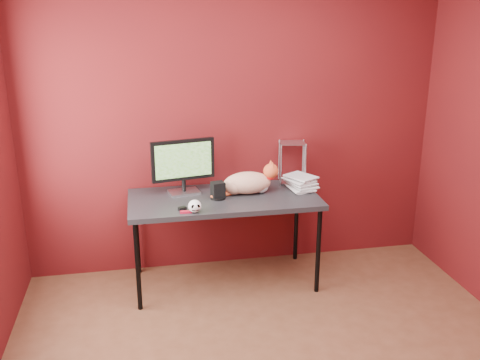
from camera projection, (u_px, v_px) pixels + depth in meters
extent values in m
cube|color=#500F11|center=(234.00, 119.00, 4.45)|extent=(3.50, 0.02, 2.60)
cube|color=black|center=(224.00, 199.00, 4.24)|extent=(1.50, 0.70, 0.04)
cylinder|color=black|center=(138.00, 267.00, 3.95)|extent=(0.04, 0.04, 0.71)
cylinder|color=black|center=(318.00, 251.00, 4.20)|extent=(0.04, 0.04, 0.71)
cylinder|color=black|center=(137.00, 235.00, 4.51)|extent=(0.04, 0.04, 0.71)
cylinder|color=black|center=(296.00, 222.00, 4.77)|extent=(0.04, 0.04, 0.71)
cube|color=#ADADB2|center=(184.00, 192.00, 4.32)|extent=(0.26, 0.21, 0.02)
cylinder|color=black|center=(184.00, 185.00, 4.30)|extent=(0.03, 0.03, 0.10)
cube|color=black|center=(183.00, 160.00, 4.24)|extent=(0.51, 0.13, 0.33)
cube|color=#1E4A13|center=(183.00, 160.00, 4.24)|extent=(0.45, 0.09, 0.27)
ellipsoid|color=#CA602A|center=(248.00, 183.00, 4.29)|extent=(0.39, 0.21, 0.18)
ellipsoid|color=#CA602A|center=(234.00, 185.00, 4.28)|extent=(0.18, 0.17, 0.15)
sphere|color=white|center=(261.00, 185.00, 4.32)|extent=(0.12, 0.12, 0.12)
sphere|color=#D55429|center=(271.00, 171.00, 4.30)|extent=(0.12, 0.12, 0.12)
cone|color=#D55429|center=(273.00, 165.00, 4.25)|extent=(0.04, 0.04, 0.05)
cone|color=#D55429|center=(271.00, 163.00, 4.31)|extent=(0.04, 0.04, 0.05)
cylinder|color=red|center=(269.00, 177.00, 4.31)|extent=(0.09, 0.09, 0.01)
cylinder|color=#D55429|center=(222.00, 195.00, 4.23)|extent=(0.20, 0.11, 0.03)
ellipsoid|color=white|center=(195.00, 206.00, 3.90)|extent=(0.10, 0.10, 0.09)
ellipsoid|color=black|center=(193.00, 207.00, 3.86)|extent=(0.02, 0.01, 0.03)
ellipsoid|color=black|center=(198.00, 206.00, 3.86)|extent=(0.02, 0.01, 0.03)
cube|color=black|center=(195.00, 210.00, 3.87)|extent=(0.05, 0.01, 0.00)
cylinder|color=black|center=(218.00, 198.00, 4.20)|extent=(0.12, 0.12, 0.02)
cube|color=black|center=(218.00, 189.00, 4.18)|extent=(0.11, 0.11, 0.12)
imported|color=beige|center=(292.00, 176.00, 4.36)|extent=(0.21, 0.26, 0.25)
imported|color=beige|center=(293.00, 147.00, 4.28)|extent=(0.23, 0.28, 0.25)
imported|color=beige|center=(294.00, 116.00, 4.21)|extent=(0.25, 0.29, 0.25)
imported|color=beige|center=(295.00, 85.00, 4.13)|extent=(0.27, 0.30, 0.25)
imported|color=beige|center=(296.00, 52.00, 4.06)|extent=(0.28, 0.30, 0.25)
cylinder|color=#ADADB2|center=(283.00, 165.00, 4.45)|extent=(0.01, 0.01, 0.36)
cylinder|color=#ADADB2|center=(307.00, 164.00, 4.49)|extent=(0.01, 0.01, 0.36)
cylinder|color=#ADADB2|center=(278.00, 160.00, 4.61)|extent=(0.01, 0.01, 0.36)
cylinder|color=#ADADB2|center=(301.00, 159.00, 4.64)|extent=(0.01, 0.01, 0.36)
cube|color=#ADADB2|center=(292.00, 181.00, 4.60)|extent=(0.23, 0.20, 0.01)
cube|color=#ADADB2|center=(293.00, 143.00, 4.49)|extent=(0.23, 0.20, 0.01)
cube|color=#B60E29|center=(186.00, 212.00, 3.90)|extent=(0.09, 0.03, 0.02)
cube|color=black|center=(182.00, 209.00, 3.95)|extent=(0.07, 0.05, 0.03)
cylinder|color=#ADADB2|center=(187.00, 211.00, 3.93)|extent=(0.04, 0.04, 0.00)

